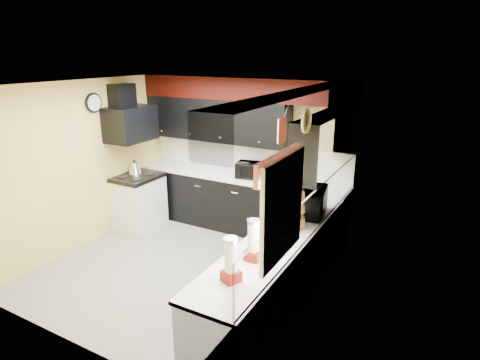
{
  "coord_description": "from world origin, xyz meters",
  "views": [
    {
      "loc": [
        3.04,
        -3.99,
        2.88
      ],
      "look_at": [
        0.46,
        0.72,
        1.16
      ],
      "focal_mm": 30.0,
      "sensor_mm": 36.0,
      "label": 1
    }
  ],
  "objects_px": {
    "microwave": "(308,201)",
    "kettle": "(135,168)",
    "toaster_oven": "(250,170)",
    "utensil_crock": "(275,177)",
    "knife_block": "(282,176)"
  },
  "relations": [
    {
      "from": "microwave",
      "to": "knife_block",
      "type": "xyz_separation_m",
      "value": [
        -0.77,
        1.0,
        -0.06
      ]
    },
    {
      "from": "microwave",
      "to": "knife_block",
      "type": "relative_size",
      "value": 2.89
    },
    {
      "from": "utensil_crock",
      "to": "kettle",
      "type": "xyz_separation_m",
      "value": [
        -2.27,
        -0.69,
        0.0
      ]
    },
    {
      "from": "utensil_crock",
      "to": "knife_block",
      "type": "xyz_separation_m",
      "value": [
        0.12,
        -0.02,
        0.03
      ]
    },
    {
      "from": "toaster_oven",
      "to": "knife_block",
      "type": "height_order",
      "value": "toaster_oven"
    },
    {
      "from": "kettle",
      "to": "microwave",
      "type": "bearing_deg",
      "value": -5.87
    },
    {
      "from": "toaster_oven",
      "to": "kettle",
      "type": "distance_m",
      "value": 1.95
    },
    {
      "from": "toaster_oven",
      "to": "utensil_crock",
      "type": "height_order",
      "value": "toaster_oven"
    },
    {
      "from": "microwave",
      "to": "kettle",
      "type": "distance_m",
      "value": 3.18
    },
    {
      "from": "microwave",
      "to": "kettle",
      "type": "relative_size",
      "value": 2.81
    },
    {
      "from": "utensil_crock",
      "to": "kettle",
      "type": "relative_size",
      "value": 0.69
    },
    {
      "from": "toaster_oven",
      "to": "microwave",
      "type": "xyz_separation_m",
      "value": [
        1.33,
        -0.99,
        0.04
      ]
    },
    {
      "from": "knife_block",
      "to": "kettle",
      "type": "bearing_deg",
      "value": 176.28
    },
    {
      "from": "utensil_crock",
      "to": "toaster_oven",
      "type": "bearing_deg",
      "value": -177.26
    },
    {
      "from": "toaster_oven",
      "to": "microwave",
      "type": "relative_size",
      "value": 0.73
    }
  ]
}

